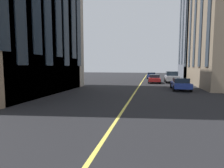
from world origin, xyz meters
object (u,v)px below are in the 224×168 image
object	(u,v)px
car_silver_trailing	(172,77)
car_red_near	(154,79)
car_blue_oncoming	(152,75)
car_blue_far	(181,84)

from	to	relation	value
car_silver_trailing	car_red_near	distance (m)	3.06
car_blue_oncoming	car_red_near	size ratio (longest dim) A/B	1.00
car_blue_far	car_silver_trailing	bearing A→B (deg)	0.00
car_blue_oncoming	car_blue_far	world-z (taller)	same
car_blue_oncoming	car_red_near	distance (m)	10.96
car_blue_far	car_red_near	xyz separation A→B (m)	(8.56, 2.81, 0.00)
car_red_near	car_silver_trailing	bearing A→B (deg)	-66.89
car_blue_far	car_red_near	world-z (taller)	same
car_blue_oncoming	car_silver_trailing	bearing A→B (deg)	-161.41
car_blue_far	car_red_near	bearing A→B (deg)	18.16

